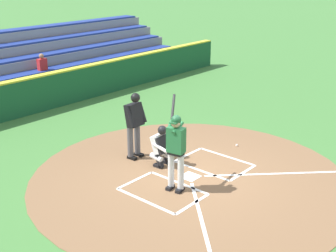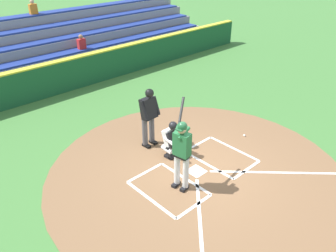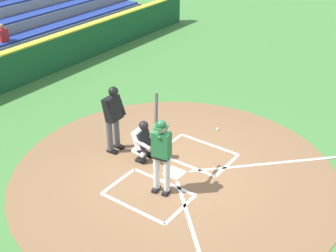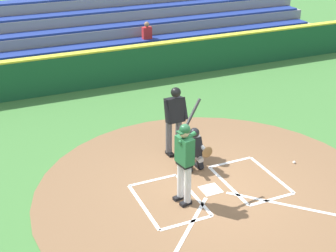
% 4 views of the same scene
% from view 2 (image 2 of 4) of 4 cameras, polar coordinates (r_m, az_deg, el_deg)
% --- Properties ---
extents(ground_plane, '(120.00, 120.00, 0.00)m').
position_cam_2_polar(ground_plane, '(9.29, 4.79, -7.64)').
color(ground_plane, '#427A38').
extents(dirt_circle, '(8.00, 8.00, 0.01)m').
position_cam_2_polar(dirt_circle, '(9.28, 4.79, -7.61)').
color(dirt_circle, brown).
rests_on(dirt_circle, ground).
extents(home_plate_and_chalk, '(7.93, 4.91, 0.01)m').
position_cam_2_polar(home_plate_and_chalk, '(8.85, 9.05, -9.97)').
color(home_plate_and_chalk, white).
rests_on(home_plate_and_chalk, dirt_circle).
extents(batter, '(0.86, 0.84, 2.13)m').
position_cam_2_polar(batter, '(8.11, 2.31, -4.11)').
color(batter, silver).
rests_on(batter, ground).
extents(catcher, '(0.62, 0.61, 1.13)m').
position_cam_2_polar(catcher, '(9.56, 0.81, -2.09)').
color(catcher, black).
rests_on(catcher, ground).
extents(plate_umpire, '(0.59, 0.43, 1.86)m').
position_cam_2_polar(plate_umpire, '(9.84, -3.25, 2.09)').
color(plate_umpire, '#4C4C51').
rests_on(plate_umpire, ground).
extents(baseball, '(0.07, 0.07, 0.07)m').
position_cam_2_polar(baseball, '(11.05, 12.71, -1.55)').
color(baseball, white).
rests_on(baseball, ground).
extents(backstop_wall, '(22.00, 0.36, 1.31)m').
position_cam_2_polar(backstop_wall, '(14.45, -17.79, 7.90)').
color(backstop_wall, '#19512D').
rests_on(backstop_wall, ground).
extents(bleacher_stand, '(20.00, 4.25, 3.00)m').
position_cam_2_polar(bleacher_stand, '(17.27, -22.96, 11.06)').
color(bleacher_stand, gray).
rests_on(bleacher_stand, ground).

